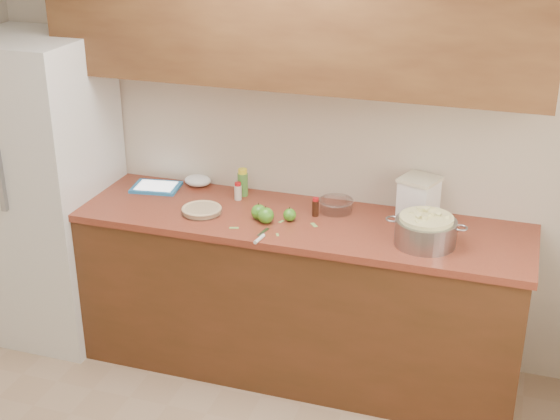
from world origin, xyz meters
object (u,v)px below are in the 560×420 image
(pie, at_px, (202,210))
(tablet, at_px, (156,187))
(colander, at_px, (426,231))
(flour_canister, at_px, (419,198))

(pie, bearing_deg, tablet, 147.96)
(colander, xyz_separation_m, flour_canister, (-0.09, 0.31, 0.04))
(pie, relative_size, tablet, 0.76)
(flour_canister, distance_m, tablet, 1.51)
(pie, distance_m, tablet, 0.47)
(colander, bearing_deg, tablet, 171.00)
(colander, bearing_deg, pie, 179.75)
(colander, bearing_deg, flour_canister, 105.44)
(flour_canister, bearing_deg, pie, -164.73)
(colander, relative_size, tablet, 1.37)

